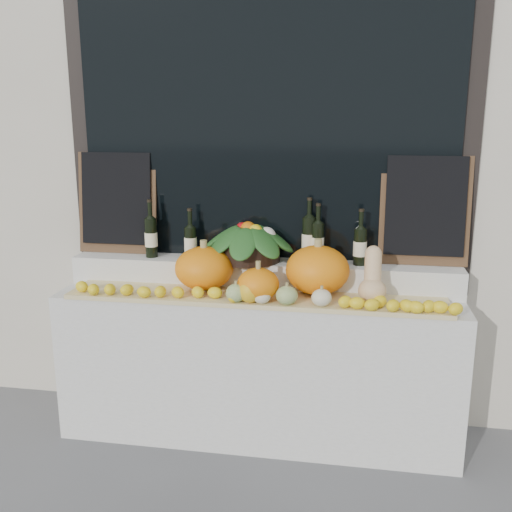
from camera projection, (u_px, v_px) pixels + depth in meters
storefront_facade at (277, 56)px, 3.64m from camera, size 7.00×0.94×4.50m
display_sill at (258, 364)px, 3.38m from camera, size 2.30×0.55×0.88m
rear_tier at (262, 273)px, 3.40m from camera, size 2.30×0.25×0.16m
straw_bedding at (254, 298)px, 3.15m from camera, size 2.10×0.32×0.02m
pumpkin_left at (204, 268)px, 3.25m from camera, size 0.37×0.37×0.25m
pumpkin_right at (317, 270)px, 3.16m from camera, size 0.41×0.41×0.27m
pumpkin_center at (258, 284)px, 3.06m from camera, size 0.30×0.30×0.18m
butternut_squash at (373, 279)px, 3.03m from camera, size 0.15×0.21×0.29m
decorative_gourds at (269, 294)px, 3.01m from camera, size 0.56×0.12×0.15m
lemon_heap at (251, 296)px, 3.04m from camera, size 2.20×0.16×0.06m
produce_bowl at (248, 241)px, 3.35m from camera, size 0.58×0.58×0.24m
wine_bottle_far_left at (151, 237)px, 3.43m from camera, size 0.08×0.08×0.35m
wine_bottle_near_left at (191, 242)px, 3.42m from camera, size 0.08×0.08×0.30m
wine_bottle_tall at (309, 239)px, 3.33m from camera, size 0.08×0.08×0.38m
wine_bottle_near_right at (318, 242)px, 3.31m from camera, size 0.08×0.08×0.35m
wine_bottle_far_right at (360, 246)px, 3.25m from camera, size 0.08×0.08×0.32m
chalkboard_left at (117, 201)px, 3.51m from camera, size 0.50×0.10×0.62m
chalkboard_right at (425, 209)px, 3.21m from camera, size 0.50×0.10×0.62m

